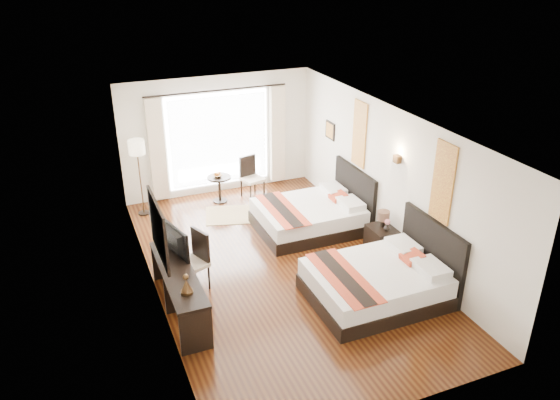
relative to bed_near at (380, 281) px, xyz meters
name	(u,v)px	position (x,y,z in m)	size (l,w,h in m)	color
floor	(279,266)	(-1.20, 1.56, -0.33)	(4.50, 7.50, 0.01)	black
ceiling	(278,121)	(-1.20, 1.56, 2.47)	(4.50, 7.50, 0.02)	white
wall_headboard	(388,179)	(1.05, 1.56, 1.08)	(0.01, 7.50, 2.80)	silver
wall_desk	(150,220)	(-3.44, 1.56, 1.08)	(0.01, 7.50, 2.80)	silver
wall_window	(218,135)	(-1.20, 5.30, 1.08)	(4.50, 0.01, 2.80)	silver
wall_entry	(398,321)	(-1.20, -2.19, 1.08)	(4.50, 0.01, 2.80)	silver
window_glass	(218,140)	(-1.20, 5.29, 0.98)	(2.40, 0.02, 2.20)	white
sheer_curtain	(219,140)	(-1.20, 5.23, 0.98)	(2.30, 0.02, 2.10)	white
drape_left	(157,150)	(-2.65, 5.19, 0.96)	(0.35, 0.14, 2.35)	beige
drape_right	(277,134)	(0.25, 5.19, 0.96)	(0.35, 0.14, 2.35)	beige
art_panel_near	(443,182)	(1.03, 0.00, 1.63)	(0.03, 0.50, 1.35)	maroon
art_panel_far	(359,134)	(1.03, 2.68, 1.63)	(0.03, 0.50, 1.35)	maroon
wall_sconce	(397,159)	(0.99, 1.25, 1.60)	(0.10, 0.14, 0.14)	#452E18
mirror_frame	(158,229)	(-3.42, 0.91, 1.23)	(0.04, 1.25, 0.95)	black
mirror_glass	(160,229)	(-3.39, 0.91, 1.23)	(0.01, 1.12, 0.82)	white
bed_near	(380,281)	(0.00, 0.00, 0.00)	(2.21, 1.73, 1.25)	black
bed_far	(313,215)	(0.03, 2.68, -0.01)	(2.16, 1.68, 1.22)	black
nightstand	(381,241)	(0.81, 1.25, -0.05)	(0.46, 0.57, 0.55)	black
table_lamp	(383,217)	(0.84, 1.31, 0.43)	(0.24, 0.24, 0.37)	black
vase	(387,230)	(0.82, 1.13, 0.24)	(0.13, 0.13, 0.13)	black
console_desk	(179,291)	(-3.19, 0.91, 0.05)	(0.50, 2.20, 0.76)	black
television	(170,241)	(-3.17, 1.46, 0.69)	(0.89, 0.12, 0.51)	black
bronze_figurine	(186,285)	(-3.19, 0.27, 0.57)	(0.19, 0.19, 0.28)	#452E18
desk_chair	(193,272)	(-2.83, 1.46, 0.00)	(0.64, 0.64, 1.06)	tan
floor_lamp	(137,152)	(-3.14, 4.73, 1.13)	(0.35, 0.35, 1.72)	black
side_table	(220,189)	(-1.39, 4.70, -0.01)	(0.54, 0.54, 0.62)	black
fruit_bowl	(218,176)	(-1.43, 4.69, 0.33)	(0.20, 0.20, 0.05)	#49341A
window_chair	(252,185)	(-0.61, 4.67, -0.03)	(0.55, 0.55, 0.98)	tan
jute_rug	(237,214)	(-1.24, 3.88, -0.32)	(1.38, 0.94, 0.01)	#A18160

